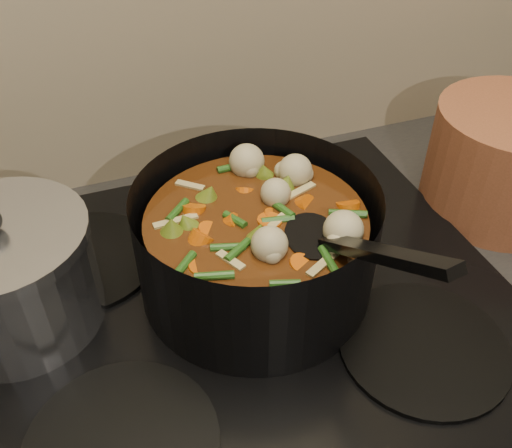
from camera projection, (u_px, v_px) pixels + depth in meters
name	position (u px, v px, depth m)	size (l,w,h in m)	color
stovetop	(241.00, 306.00, 0.66)	(0.62, 0.54, 0.03)	black
stockpot	(256.00, 245.00, 0.64)	(0.27, 0.36, 0.20)	black
saucepan	(9.00, 276.00, 0.60)	(0.19, 0.19, 0.15)	silver
terracotta_crock	(507.00, 161.00, 0.78)	(0.21, 0.21, 0.15)	brown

